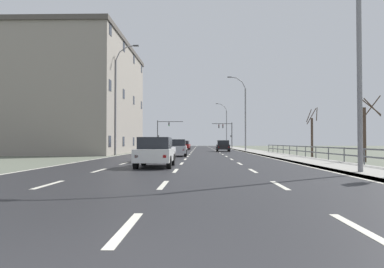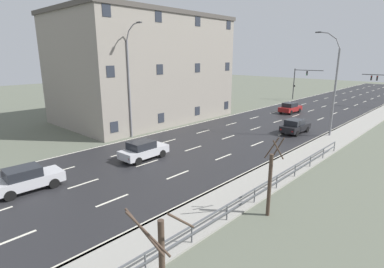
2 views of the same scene
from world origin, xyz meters
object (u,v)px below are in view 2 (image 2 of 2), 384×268
Objects in this scene: street_lamp_midground at (333,87)px; traffic_signal_left at (299,79)px; car_near_left at (290,108)px; car_far_right at (295,126)px; brick_building at (143,68)px; street_lamp_left_bank at (130,84)px; car_mid_centre at (143,150)px; car_far_left at (27,179)px; traffic_signal_right at (382,84)px.

street_lamp_midground is 1.82× the size of traffic_signal_left.
street_lamp_midground is at bearing -44.90° from car_near_left.
street_lamp_midground is 2.60× the size of car_far_right.
car_far_right is (-3.12, -1.27, -4.44)m from street_lamp_midground.
traffic_signal_left is 32.47m from brick_building.
brick_building is (-22.00, -7.23, 1.47)m from street_lamp_midground.
street_lamp_midground is at bearing 44.34° from street_lamp_left_bank.
street_lamp_midground is 2.60× the size of car_mid_centre.
brick_building is at bearing -161.49° from car_far_right.
brick_building reaches higher than traffic_signal_left.
car_mid_centre is at bearing -106.65° from car_far_right.
traffic_signal_left is at bearing 89.13° from street_lamp_left_bank.
car_far_left and car_mid_centre have the same top height.
car_near_left is at bearing -69.79° from traffic_signal_left.
street_lamp_midground is 0.94× the size of street_lamp_left_bank.
street_lamp_left_bank reaches higher than car_far_right.
traffic_signal_left is 15.68m from car_near_left.
car_near_left is 12.50m from car_far_right.
street_lamp_left_bank reaches higher than car_far_left.
street_lamp_midground is at bearing 23.10° from car_far_right.
car_far_left is at bearing -64.71° from street_lamp_left_bank.
brick_building is (-7.70, -31.42, 2.78)m from traffic_signal_left.
car_near_left is (-8.99, 9.77, -4.44)m from street_lamp_midground.
traffic_signal_left is 27.98m from car_far_right.
car_far_left is at bearing -84.16° from traffic_signal_left.
car_near_left is 27.86m from car_mid_centre.
street_lamp_left_bank reaches higher than street_lamp_midground.
car_mid_centre is 17.64m from car_far_right.
brick_building is (-13.01, -17.00, 5.91)m from car_near_left.
traffic_signal_left reaches higher than car_near_left.
traffic_signal_right is 1.34× the size of car_far_right.
traffic_signal_left is at bearing 120.58° from street_lamp_midground.
traffic_signal_right is 43.98m from car_mid_centre.
brick_building is (-21.39, -32.32, 2.94)m from traffic_signal_right.
car_far_right is (11.17, -25.46, -3.13)m from traffic_signal_left.
car_far_right is at bearing 48.46° from street_lamp_left_bank.
street_lamp_left_bank reaches higher than traffic_signal_left.
traffic_signal_left reaches higher than car_far_right.
brick_building is (-7.12, 7.31, 1.14)m from street_lamp_left_bank.
traffic_signal_right is at bearing 56.50° from brick_building.
car_far_right is at bearing 71.00° from car_mid_centre.
car_near_left is at bearing 132.60° from street_lamp_midground.
brick_building is at bearing 125.71° from car_far_left.
street_lamp_midground reaches higher than car_far_right.
street_lamp_left_bank is 38.77m from traffic_signal_left.
traffic_signal_right is 0.26× the size of brick_building.
street_lamp_midground is 0.50× the size of brick_building.
street_lamp_left_bank is 2.75× the size of car_mid_centre.
traffic_signal_right is at bearing 3.76° from traffic_signal_left.
traffic_signal_right is 38.87m from brick_building.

